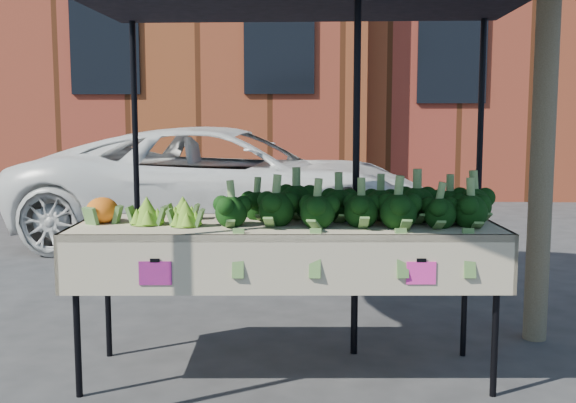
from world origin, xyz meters
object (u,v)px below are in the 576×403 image
(canopy, at_px, (300,138))
(street_tree, at_px, (549,1))
(vehicle, at_px, (229,31))
(table, at_px, (286,300))

(canopy, height_order, street_tree, street_tree)
(canopy, distance_m, street_tree, 1.84)
(vehicle, bearing_deg, canopy, -162.51)
(table, relative_size, street_tree, 0.54)
(canopy, bearing_deg, table, -97.69)
(table, bearing_deg, vehicle, 101.83)
(table, distance_m, vehicle, 4.81)
(table, height_order, canopy, canopy)
(canopy, distance_m, vehicle, 4.07)
(table, xyz_separation_m, street_tree, (1.66, 0.74, 1.80))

